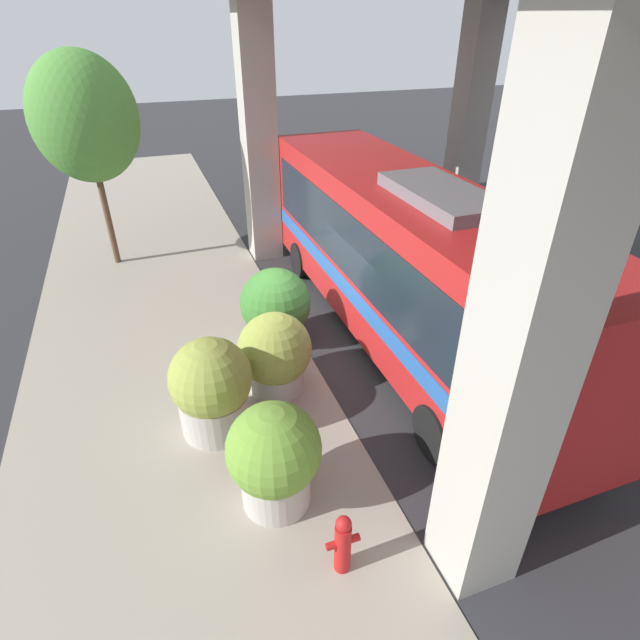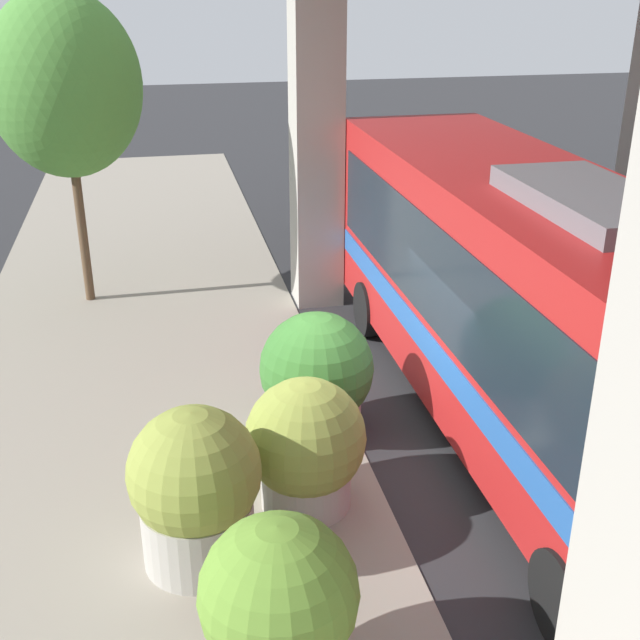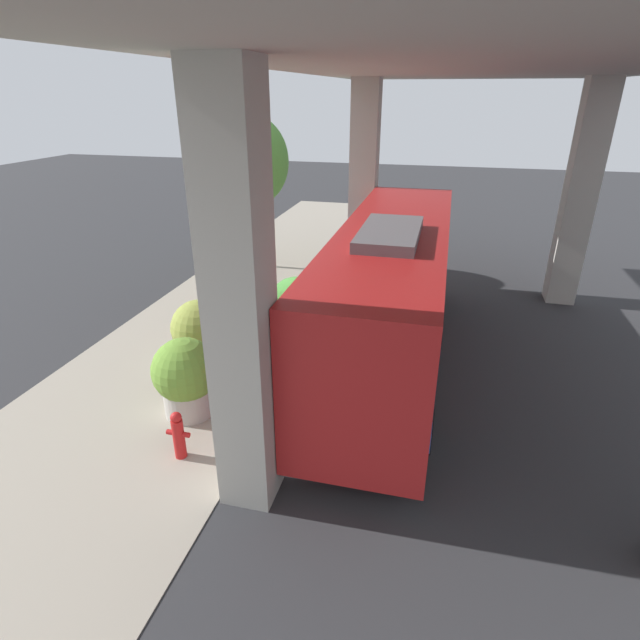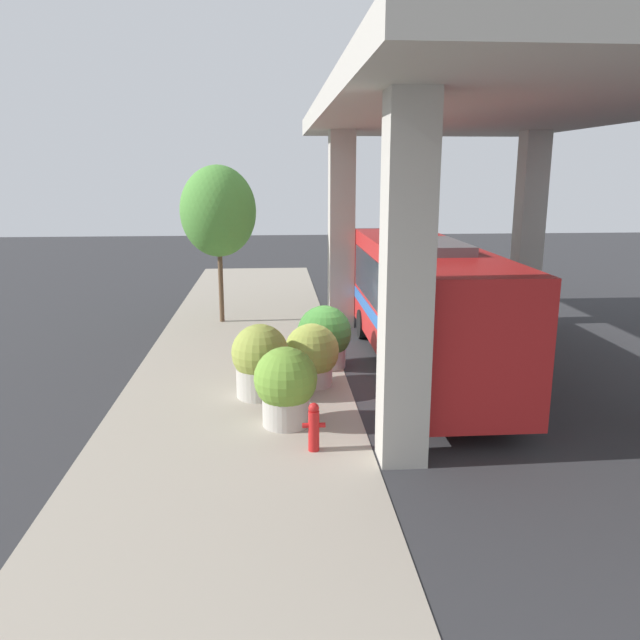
{
  "view_description": "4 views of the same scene",
  "coord_description": "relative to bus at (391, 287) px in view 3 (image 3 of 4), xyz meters",
  "views": [
    {
      "loc": [
        -2.9,
        -8.88,
        6.58
      ],
      "look_at": [
        0.3,
        -0.05,
        0.8
      ],
      "focal_mm": 28.0,
      "sensor_mm": 36.0,
      "label": 1
    },
    {
      "loc": [
        -2.51,
        -9.12,
        6.11
      ],
      "look_at": [
        -0.45,
        0.76,
        1.69
      ],
      "focal_mm": 45.0,
      "sensor_mm": 36.0,
      "label": 2
    },
    {
      "loc": [
        3.39,
        -12.09,
        6.61
      ],
      "look_at": [
        0.42,
        -0.34,
        1.06
      ],
      "focal_mm": 28.0,
      "sensor_mm": 36.0,
      "label": 3
    },
    {
      "loc": [
        -1.98,
        -17.01,
        5.64
      ],
      "look_at": [
        -0.79,
        -1.22,
        1.85
      ],
      "focal_mm": 35.0,
      "sensor_mm": 36.0,
      "label": 4
    }
  ],
  "objects": [
    {
      "name": "ground_plane",
      "position": [
        -2.25,
        0.12,
        -2.1
      ],
      "size": [
        80.0,
        80.0,
        0.0
      ],
      "primitive_type": "plane",
      "color": "#2D2D30",
      "rests_on": "ground"
    },
    {
      "name": "sidewalk_strip",
      "position": [
        -5.25,
        0.12,
        -2.09
      ],
      "size": [
        6.0,
        40.0,
        0.02
      ],
      "color": "gray",
      "rests_on": "ground"
    },
    {
      "name": "overpass",
      "position": [
        1.75,
        0.12,
        4.6
      ],
      "size": [
        9.4,
        19.24,
        7.66
      ],
      "color": "#ADA89E",
      "rests_on": "ground"
    },
    {
      "name": "bus",
      "position": [
        0.0,
        0.0,
        0.0
      ],
      "size": [
        2.67,
        11.0,
        3.88
      ],
      "color": "#B21E1E",
      "rests_on": "ground"
    },
    {
      "name": "fire_hydrant",
      "position": [
        -3.46,
        -5.0,
        -1.56
      ],
      "size": [
        0.48,
        0.23,
        1.06
      ],
      "color": "#B21919",
      "rests_on": "ground"
    },
    {
      "name": "planter_front",
      "position": [
        -2.77,
        0.72,
        -1.2
      ],
      "size": [
        1.6,
        1.6,
        1.84
      ],
      "color": "#ADA89E",
      "rests_on": "ground"
    },
    {
      "name": "planter_middle",
      "position": [
        -3.24,
        -0.9,
        -1.26
      ],
      "size": [
        1.47,
        1.47,
        1.7
      ],
      "color": "#ADA89E",
      "rests_on": "ground"
    },
    {
      "name": "planter_back",
      "position": [
        -4.6,
        -1.66,
        -1.15
      ],
      "size": [
        1.46,
        1.46,
        1.9
      ],
      "color": "#ADA89E",
      "rests_on": "ground"
    },
    {
      "name": "planter_extra",
      "position": [
        -4.0,
        -3.6,
        -1.15
      ],
      "size": [
        1.43,
        1.43,
        1.83
      ],
      "color": "#ADA89E",
      "rests_on": "ground"
    },
    {
      "name": "street_tree_near",
      "position": [
        -6.23,
        6.64,
        2.1
      ],
      "size": [
        2.8,
        2.8,
        5.89
      ],
      "color": "brown",
      "rests_on": "ground"
    }
  ]
}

